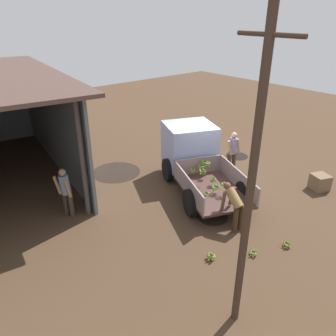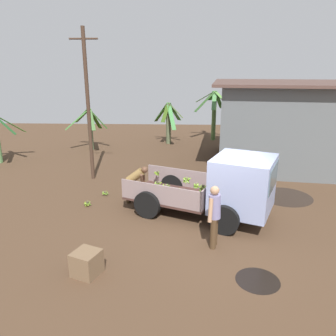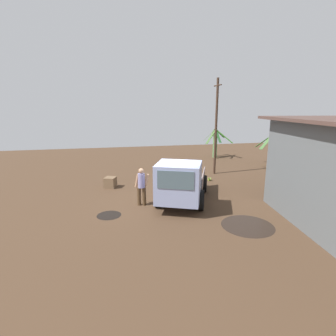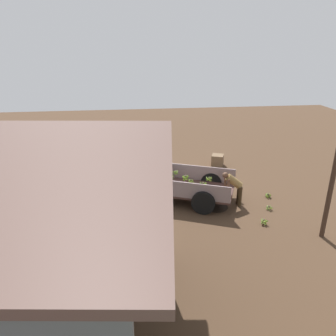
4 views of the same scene
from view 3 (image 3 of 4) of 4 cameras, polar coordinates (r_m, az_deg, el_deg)
The scene contains 15 objects.
ground at distance 11.82m, azimuth 0.39°, elevation -8.15°, with size 36.00×36.00×0.00m, color #493323.
mud_patch_0 at distance 11.07m, azimuth -12.72°, elevation -10.00°, with size 0.98×0.98×0.01m, color black.
mud_patch_1 at distance 14.14m, azimuth 5.39°, elevation -4.56°, with size 0.97×0.97×0.01m, color black.
mud_patch_2 at distance 10.37m, azimuth 16.93°, elevation -11.93°, with size 1.94×1.94×0.01m, color black.
cargo_truck at distance 11.30m, azimuth 2.62°, elevation -3.32°, with size 4.86×3.43×2.05m.
utility_pole at distance 17.05m, azimuth 10.42°, elevation 8.99°, with size 1.10×0.15×6.03m.
banana_palm_0 at distance 22.95m, azimuth 10.24°, elevation 5.46°, with size 2.15×2.35×2.44m.
banana_palm_1 at distance 20.96m, azimuth 21.64°, elevation 3.95°, with size 2.24×2.34×2.32m.
person_foreground_visitor at distance 11.64m, azimuth -5.80°, elevation -3.68°, with size 0.40×0.65×1.69m.
person_worker_loading at distance 14.56m, azimuth 4.25°, elevation -0.80°, with size 0.79×0.62×1.33m.
person_bystander_near_shed at distance 12.87m, azimuth 24.43°, elevation -3.27°, with size 0.65×0.49×1.65m.
banana_bunch_on_ground_0 at distance 16.02m, azimuth 4.95°, elevation -2.06°, with size 0.24×0.24×0.17m.
banana_bunch_on_ground_1 at distance 16.13m, azimuth 1.21°, elevation -1.92°, with size 0.26×0.26×0.18m.
banana_bunch_on_ground_2 at distance 15.79m, azimuth 9.04°, elevation -2.34°, with size 0.24×0.25×0.22m.
wooden_crate_0 at distance 14.63m, azimuth -12.44°, elevation -3.07°, with size 0.57×0.57×0.57m, color brown.
Camera 3 is at (10.73, -2.43, 4.31)m, focal length 28.00 mm.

